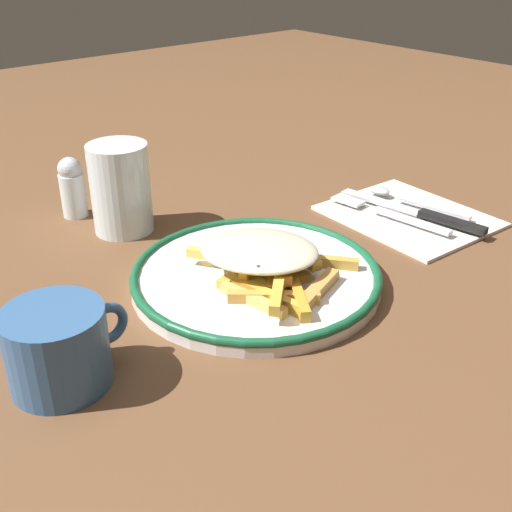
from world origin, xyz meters
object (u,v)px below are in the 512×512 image
at_px(plate, 256,276).
at_px(fork, 389,213).
at_px(napkin, 409,215).
at_px(spoon, 400,197).
at_px(fries_heap, 264,259).
at_px(knife, 423,214).
at_px(water_glass, 121,188).
at_px(salt_shaker, 72,187).
at_px(coffee_mug, 58,347).

height_order(plate, fork, plate).
relative_size(napkin, spoon, 1.31).
bearing_deg(fries_heap, knife, -2.45).
bearing_deg(water_glass, fries_heap, -79.62).
xyz_separation_m(water_glass, salt_shaker, (-0.03, 0.08, -0.02)).
bearing_deg(napkin, salt_shaker, 138.23).
height_order(napkin, fork, fork).
height_order(fries_heap, coffee_mug, coffee_mug).
bearing_deg(coffee_mug, knife, -0.24).
height_order(spoon, salt_shaker, salt_shaker).
height_order(napkin, coffee_mug, coffee_mug).
bearing_deg(knife, fork, 135.86).
bearing_deg(fork, spoon, 23.23).
height_order(fork, salt_shaker, salt_shaker).
distance_m(napkin, water_glass, 0.38).
xyz_separation_m(coffee_mug, salt_shaker, (0.17, 0.31, 0.01)).
bearing_deg(salt_shaker, fries_heap, -77.33).
bearing_deg(spoon, napkin, -123.51).
height_order(coffee_mug, salt_shaker, salt_shaker).
bearing_deg(spoon, fork, -156.77).
bearing_deg(coffee_mug, napkin, 1.90).
height_order(napkin, salt_shaker, salt_shaker).
height_order(fries_heap, fork, fries_heap).
relative_size(spoon, water_glass, 1.35).
xyz_separation_m(plate, napkin, (0.27, -0.00, -0.01)).
height_order(fork, water_glass, water_glass).
height_order(napkin, spoon, spoon).
height_order(knife, coffee_mug, coffee_mug).
relative_size(fries_heap, napkin, 0.94).
bearing_deg(fries_heap, coffee_mug, -177.74).
xyz_separation_m(fries_heap, coffee_mug, (-0.24, -0.01, 0.00)).
xyz_separation_m(napkin, knife, (0.00, -0.02, 0.01)).
relative_size(fries_heap, spoon, 1.23).
height_order(spoon, water_glass, water_glass).
xyz_separation_m(spoon, coffee_mug, (-0.52, -0.05, 0.02)).
distance_m(fork, salt_shaker, 0.42).
height_order(plate, salt_shaker, salt_shaker).
relative_size(fries_heap, fork, 1.07).
relative_size(plate, fork, 1.54).
xyz_separation_m(fries_heap, napkin, (0.26, 0.01, -0.03)).
bearing_deg(salt_shaker, water_glass, -71.20).
height_order(fries_heap, napkin, fries_heap).
bearing_deg(knife, water_glass, 142.62).
bearing_deg(napkin, spoon, 56.49).
distance_m(knife, spoon, 0.06).
bearing_deg(napkin, knife, -82.32).
distance_m(plate, napkin, 0.27).
xyz_separation_m(knife, water_glass, (-0.31, 0.24, 0.04)).
bearing_deg(fries_heap, napkin, 1.59).
bearing_deg(fork, coffee_mug, -176.51).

